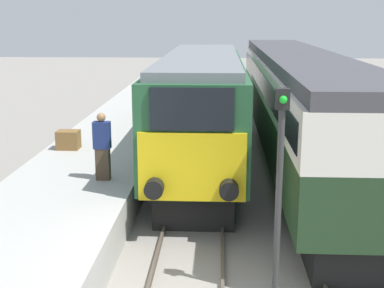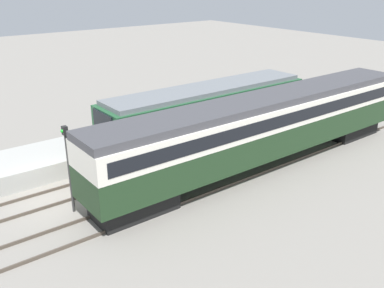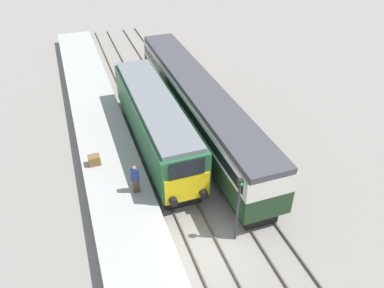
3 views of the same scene
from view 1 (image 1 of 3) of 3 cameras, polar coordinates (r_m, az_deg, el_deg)
platform_left at (r=17.90m, az=-9.75°, el=-1.88°), size 3.50×50.00×0.97m
rails_near_track at (r=14.75m, az=0.42°, el=-6.73°), size 1.51×60.00×0.14m
rails_far_track at (r=15.00m, az=13.60°, el=-6.78°), size 1.50×60.00×0.14m
locomotive at (r=18.43m, az=1.04°, el=4.13°), size 2.70×13.32×3.92m
passenger_carriage at (r=19.70m, az=11.13°, el=5.13°), size 2.75×20.42×3.92m
person_on_platform at (r=14.08m, az=-9.55°, el=-0.28°), size 0.44×0.26×1.78m
signal_post at (r=9.69m, az=9.31°, el=-3.59°), size 0.24×0.28×3.96m
luggage_crate at (r=17.73m, az=-13.05°, el=0.44°), size 0.70×0.56×0.60m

